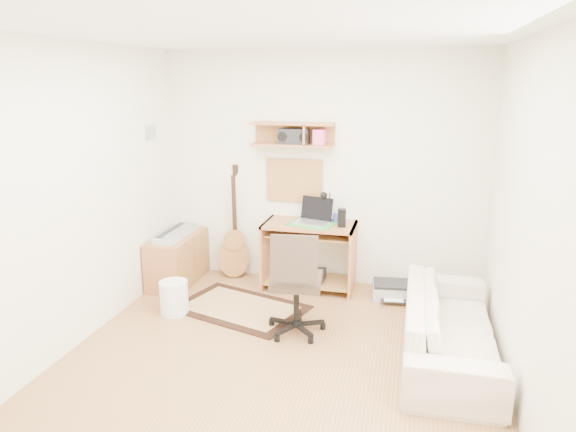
% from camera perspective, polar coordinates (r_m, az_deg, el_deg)
% --- Properties ---
extents(floor, '(3.60, 4.00, 0.01)m').
position_cam_1_polar(floor, '(4.53, -1.34, -15.87)').
color(floor, '#A37244').
rests_on(floor, ground).
extents(ceiling, '(3.60, 4.00, 0.01)m').
position_cam_1_polar(ceiling, '(3.92, -1.58, 19.19)').
color(ceiling, white).
rests_on(ceiling, ground).
extents(back_wall, '(3.60, 0.01, 2.60)m').
position_cam_1_polar(back_wall, '(5.95, 3.59, 4.97)').
color(back_wall, white).
rests_on(back_wall, ground).
extents(left_wall, '(0.01, 4.00, 2.60)m').
position_cam_1_polar(left_wall, '(4.81, -22.69, 1.57)').
color(left_wall, white).
rests_on(left_wall, ground).
extents(right_wall, '(0.01, 4.00, 2.60)m').
position_cam_1_polar(right_wall, '(3.97, 24.57, -1.20)').
color(right_wall, white).
rests_on(right_wall, ground).
extents(wall_shelf, '(0.90, 0.25, 0.26)m').
position_cam_1_polar(wall_shelf, '(5.83, 0.49, 8.77)').
color(wall_shelf, '#AF693E').
rests_on(wall_shelf, back_wall).
extents(cork_board, '(0.64, 0.03, 0.49)m').
position_cam_1_polar(cork_board, '(6.00, 0.70, 3.83)').
color(cork_board, tan).
rests_on(cork_board, back_wall).
extents(wall_photo, '(0.02, 0.20, 0.15)m').
position_cam_1_polar(wall_photo, '(6.00, -14.51, 8.67)').
color(wall_photo, '#4C8CBF').
rests_on(wall_photo, left_wall).
extents(desk, '(1.00, 0.55, 0.75)m').
position_cam_1_polar(desk, '(5.92, 2.29, -4.30)').
color(desk, '#AF693E').
rests_on(desk, floor).
extents(laptop, '(0.46, 0.46, 0.28)m').
position_cam_1_polar(laptop, '(5.75, 2.56, 0.49)').
color(laptop, silver).
rests_on(laptop, desk).
extents(speaker, '(0.09, 0.09, 0.20)m').
position_cam_1_polar(speaker, '(5.68, 5.80, -0.19)').
color(speaker, black).
rests_on(speaker, desk).
extents(desk_lamp, '(0.11, 0.11, 0.34)m').
position_cam_1_polar(desk_lamp, '(5.87, 4.49, 1.02)').
color(desk_lamp, black).
rests_on(desk_lamp, desk).
extents(pencil_cup, '(0.07, 0.07, 0.10)m').
position_cam_1_polar(pencil_cup, '(5.84, 5.21, -0.23)').
color(pencil_cup, '#34489C').
rests_on(pencil_cup, desk).
extents(boombox, '(0.32, 0.15, 0.16)m').
position_cam_1_polar(boombox, '(5.82, 0.69, 8.57)').
color(boombox, black).
rests_on(boombox, wall_shelf).
extents(rug, '(1.46, 1.19, 0.02)m').
position_cam_1_polar(rug, '(5.54, -5.16, -9.79)').
color(rug, beige).
rests_on(rug, floor).
extents(task_chair, '(0.57, 0.57, 1.01)m').
position_cam_1_polar(task_chair, '(4.86, 0.91, -7.00)').
color(task_chair, '#372A20').
rests_on(task_chair, floor).
extents(cabinet, '(0.40, 0.90, 0.55)m').
position_cam_1_polar(cabinet, '(6.25, -11.77, -4.53)').
color(cabinet, '#AF693E').
rests_on(cabinet, floor).
extents(music_keyboard, '(0.23, 0.73, 0.06)m').
position_cam_1_polar(music_keyboard, '(6.16, -11.92, -1.83)').
color(music_keyboard, '#B2B5BA').
rests_on(music_keyboard, cabinet).
extents(guitar, '(0.41, 0.32, 1.34)m').
position_cam_1_polar(guitar, '(6.20, -5.94, -0.66)').
color(guitar, '#AC7134').
rests_on(guitar, floor).
extents(waste_basket, '(0.37, 0.37, 0.34)m').
position_cam_1_polar(waste_basket, '(5.48, -12.13, -8.54)').
color(waste_basket, white).
rests_on(waste_basket, floor).
extents(printer, '(0.45, 0.37, 0.16)m').
position_cam_1_polar(printer, '(5.87, 11.15, -7.78)').
color(printer, '#A5A8AA').
rests_on(printer, floor).
extents(sofa, '(0.55, 1.88, 0.74)m').
position_cam_1_polar(sofa, '(4.71, 17.07, -10.17)').
color(sofa, beige).
rests_on(sofa, floor).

